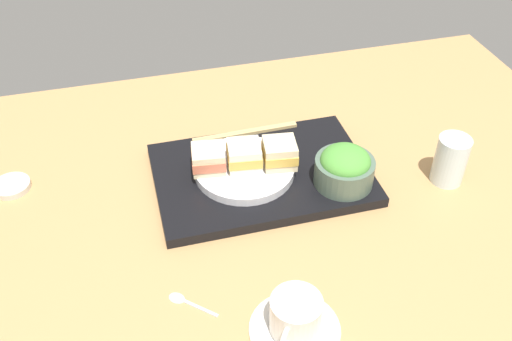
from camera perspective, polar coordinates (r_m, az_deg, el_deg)
The scene contains 12 objects.
ground_plane at distance 112.33cm, azimuth 2.57°, elevation -2.85°, with size 140.00×100.00×3.00cm, color tan.
serving_tray at distance 113.84cm, azimuth 0.54°, elevation -0.39°, with size 41.49×28.00×2.11cm, color black.
sandwich_plate at distance 112.20cm, azimuth -1.15°, elevation 0.15°, with size 19.46×19.46×1.67cm, color silver.
sandwich_near at distance 110.68cm, azimuth 2.35°, elevation 1.71°, with size 7.07×7.08×5.04cm.
sandwich_middle at distance 110.10cm, azimuth -1.17°, elevation 1.48°, with size 7.18×7.00×4.96cm.
sandwich_far at distance 110.06cm, azimuth -4.71°, elevation 1.16°, with size 7.08×7.09×4.52cm.
salad_bowl at distance 109.39cm, azimuth 8.73°, elevation 0.31°, with size 11.27×11.27×7.79cm.
chopsticks_pair at distance 122.40cm, azimuth -1.06°, elevation 3.75°, with size 22.64×1.86×0.70cm.
coffee_cup at distance 88.51cm, azimuth 3.89°, elevation -14.36°, with size 13.92×13.92×6.95cm.
drinking_glass at distance 117.27cm, azimuth 18.62°, elevation 0.99°, with size 6.23×6.23×9.89cm, color silver.
small_sauce_dish at distance 121.55cm, azimuth -22.95°, elevation -1.41°, with size 7.20×7.20×1.20cm, color beige.
teaspoon at distance 94.48cm, azimuth -7.24°, elevation -12.48°, with size 7.50×7.03×0.80cm.
Camera 1 is at (25.96, 78.22, 74.83)cm, focal length 40.59 mm.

